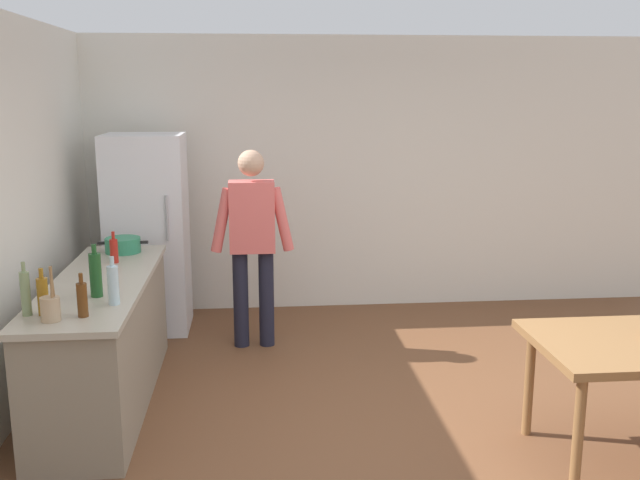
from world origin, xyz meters
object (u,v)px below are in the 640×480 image
Objects in this scene: bottle_oil_amber at (43,296)px; bottle_wine_green at (96,274)px; bottle_sauce_red at (114,250)px; bottle_beer_brown at (82,299)px; bottle_vinegar_tall at (26,293)px; bottle_water_clear at (113,284)px; cooking_pot at (123,245)px; utensil_jar at (51,308)px; refrigerator at (148,234)px; person at (252,235)px.

bottle_wine_green reaches higher than bottle_oil_amber.
bottle_beer_brown is (0.07, -1.32, 0.01)m from bottle_sauce_red.
bottle_vinegar_tall is 1.07× the size of bottle_water_clear.
cooking_pot is at bearing 97.80° from bottle_water_clear.
bottle_sauce_red is at bearing 78.19° from bottle_vinegar_tall.
utensil_jar is 0.21m from bottle_vinegar_tall.
refrigerator reaches higher than bottle_oil_amber.
refrigerator is 5.62× the size of utensil_jar.
utensil_jar is 0.42m from bottle_water_clear.
bottle_sauce_red is (0.26, 1.26, -0.04)m from bottle_vinegar_tall.
bottle_vinegar_tall is at bearing -99.44° from cooking_pot.
utensil_jar is (-0.19, -2.48, 0.08)m from refrigerator.
bottle_vinegar_tall is 1.23× the size of bottle_beer_brown.
bottle_oil_amber is at bearing 121.47° from utensil_jar.
utensil_jar is at bearing -58.53° from bottle_oil_amber.
cooking_pot is at bearing -96.75° from refrigerator.
bottle_vinegar_tall is 0.10m from bottle_oil_amber.
bottle_sauce_red is at bearing 92.91° from bottle_beer_brown.
bottle_beer_brown is 0.76× the size of bottle_wine_green.
person is 2.17m from bottle_oil_amber.
bottle_sauce_red is 1.32m from bottle_beer_brown.
person is at bearing 62.71° from bottle_water_clear.
bottle_vinegar_tall is 1.33× the size of bottle_sauce_red.
bottle_oil_amber is at bearing 166.28° from bottle_beer_brown.
bottle_wine_green reaches higher than utensil_jar.
bottle_water_clear is at bearing -82.20° from cooking_pot.
utensil_jar reaches higher than cooking_pot.
cooking_pot is 1.25× the size of utensil_jar.
bottle_sauce_red is 1.11m from bottle_water_clear.
bottle_sauce_red is 0.86× the size of bottle_oil_amber.
utensil_jar is at bearing -120.63° from person.
bottle_water_clear is at bearing -79.58° from bottle_sauce_red.
bottle_sauce_red is 0.80× the size of bottle_water_clear.
refrigerator is at bearing 85.18° from bottle_sauce_red.
cooking_pot is 1.62m from bottle_oil_amber.
bottle_wine_green is at bearing -90.98° from refrigerator.
bottle_water_clear is 0.41m from bottle_oil_amber.
cooking_pot is 1.63m from bottle_vinegar_tall.
person reaches higher than bottle_beer_brown.
bottle_oil_amber is at bearing -96.12° from cooking_pot.
bottle_wine_green reaches higher than bottle_beer_brown.
refrigerator reaches higher than bottle_wine_green.
bottle_wine_green is (-0.03, -2.00, 0.15)m from refrigerator.
person is at bearing 55.86° from bottle_wine_green.
person is 4.25× the size of cooking_pot.
utensil_jar reaches higher than bottle_oil_amber.
person is 2.23m from utensil_jar.
bottle_wine_green is at bearing 128.05° from bottle_water_clear.
person is 7.08× the size of bottle_sauce_red.
bottle_water_clear is at bearing -117.29° from person.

